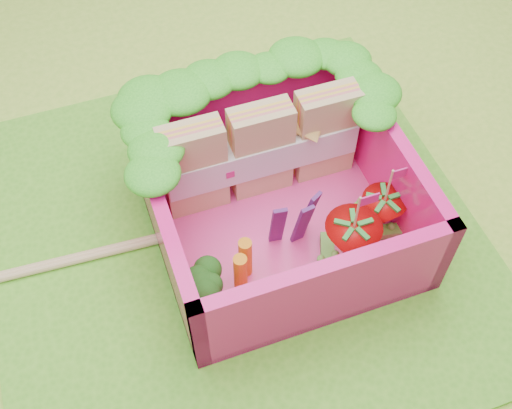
{
  "coord_description": "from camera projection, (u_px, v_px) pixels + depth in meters",
  "views": [
    {
      "loc": [
        -0.54,
        -1.85,
        2.96
      ],
      "look_at": [
        0.12,
        -0.01,
        0.28
      ],
      "focal_mm": 45.0,
      "sensor_mm": 36.0,
      "label": 1
    }
  ],
  "objects": [
    {
      "name": "ground",
      "position": [
        234.0,
        239.0,
        3.52
      ],
      "size": [
        14.0,
        14.0,
        0.0
      ],
      "primitive_type": "plane",
      "color": "#8BBE35",
      "rests_on": "ground"
    },
    {
      "name": "chopsticks",
      "position": [
        29.0,
        270.0,
        3.35
      ],
      "size": [
        2.17,
        0.18,
        0.04
      ],
      "color": "tan",
      "rests_on": "placemat"
    },
    {
      "name": "snap_peas",
      "position": [
        360.0,
        231.0,
        3.43
      ],
      "size": [
        0.61,
        0.52,
        0.05
      ],
      "color": "#5CB739",
      "rests_on": "bento_floor"
    },
    {
      "name": "carrot_sticks",
      "position": [
        243.0,
        266.0,
        3.17
      ],
      "size": [
        0.12,
        0.16,
        0.28
      ],
      "color": "orange",
      "rests_on": "bento_floor"
    },
    {
      "name": "strawberry_right",
      "position": [
        382.0,
        213.0,
        3.38
      ],
      "size": [
        0.24,
        0.24,
        0.48
      ],
      "color": "red",
      "rests_on": "bento_floor"
    },
    {
      "name": "sandwich_stack",
      "position": [
        262.0,
        150.0,
        3.42
      ],
      "size": [
        1.07,
        0.18,
        0.59
      ],
      "color": "tan",
      "rests_on": "bento_floor"
    },
    {
      "name": "lettuce_ruffle",
      "position": [
        249.0,
        90.0,
        3.31
      ],
      "size": [
        1.43,
        0.77,
        0.11
      ],
      "color": "#269A1C",
      "rests_on": "bento_box"
    },
    {
      "name": "strawberry_left",
      "position": [
        351.0,
        242.0,
        3.24
      ],
      "size": [
        0.29,
        0.29,
        0.53
      ],
      "color": "red",
      "rests_on": "bento_floor"
    },
    {
      "name": "placemat",
      "position": [
        234.0,
        237.0,
        3.51
      ],
      "size": [
        2.6,
        2.6,
        0.03
      ],
      "primitive_type": "cube",
      "color": "#57AF27",
      "rests_on": "ground"
    },
    {
      "name": "bento_box",
      "position": [
        278.0,
        195.0,
        3.32
      ],
      "size": [
        1.3,
        1.3,
        0.55
      ],
      "color": "#EE1475",
      "rests_on": "placemat"
    },
    {
      "name": "broccoli",
      "position": [
        205.0,
        284.0,
        3.07
      ],
      "size": [
        0.32,
        0.32,
        0.26
      ],
      "color": "#6AAE54",
      "rests_on": "bento_floor"
    },
    {
      "name": "purple_wedges",
      "position": [
        296.0,
        221.0,
        3.27
      ],
      "size": [
        0.25,
        0.09,
        0.38
      ],
      "color": "#4C1958",
      "rests_on": "bento_floor"
    },
    {
      "name": "bento_floor",
      "position": [
        277.0,
        222.0,
        3.52
      ],
      "size": [
        1.3,
        1.3,
        0.05
      ],
      "primitive_type": "cube",
      "color": "#EB3C8D",
      "rests_on": "placemat"
    }
  ]
}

